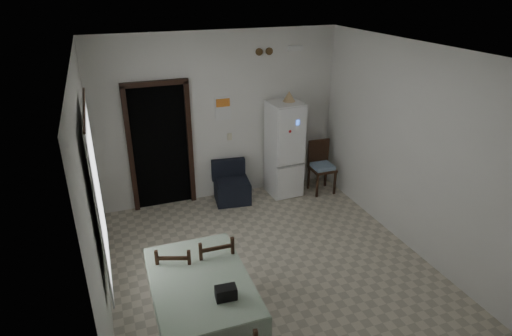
{
  "coord_description": "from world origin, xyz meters",
  "views": [
    {
      "loc": [
        -1.87,
        -4.52,
        3.64
      ],
      "look_at": [
        0.0,
        0.5,
        1.25
      ],
      "focal_mm": 30.0,
      "sensor_mm": 36.0,
      "label": 1
    }
  ],
  "objects": [
    {
      "name": "dining_chair_far_left",
      "position": [
        -1.32,
        -0.45,
        0.48
      ],
      "size": [
        0.53,
        0.53,
        0.96
      ],
      "primitive_type": null,
      "rotation": [
        0.0,
        0.0,
        2.79
      ],
      "color": "black",
      "rests_on": "ground"
    },
    {
      "name": "fridge",
      "position": [
        1.07,
        1.93,
        0.85
      ],
      "size": [
        0.58,
        0.58,
        1.71
      ],
      "primitive_type": null,
      "rotation": [
        0.0,
        0.0,
        0.05
      ],
      "color": "white",
      "rests_on": "ground"
    },
    {
      "name": "emergency_light",
      "position": [
        1.35,
        2.21,
        2.55
      ],
      "size": [
        0.25,
        0.07,
        0.09
      ],
      "primitive_type": "cube",
      "color": "white",
      "rests_on": "ground"
    },
    {
      "name": "wall_back",
      "position": [
        0.0,
        2.25,
        1.45
      ],
      "size": [
        4.2,
        0.02,
        2.9
      ],
      "primitive_type": null,
      "color": "silver",
      "rests_on": "ground"
    },
    {
      "name": "ground",
      "position": [
        0.0,
        0.0,
        0.0
      ],
      "size": [
        4.5,
        4.5,
        0.0
      ],
      "primitive_type": "plane",
      "color": "#B8AD96",
      "rests_on": "ground"
    },
    {
      "name": "navy_seat",
      "position": [
        0.08,
        1.93,
        0.36
      ],
      "size": [
        0.66,
        0.65,
        0.72
      ],
      "primitive_type": null,
      "rotation": [
        0.0,
        0.0,
        -0.13
      ],
      "color": "black",
      "rests_on": "ground"
    },
    {
      "name": "vent_right",
      "position": [
        0.88,
        2.23,
        2.52
      ],
      "size": [
        0.12,
        0.03,
        0.12
      ],
      "primitive_type": "cylinder",
      "rotation": [
        1.57,
        0.0,
        0.0
      ],
      "color": "brown",
      "rests_on": "ground"
    },
    {
      "name": "wall_left",
      "position": [
        -2.1,
        0.0,
        1.45
      ],
      "size": [
        0.02,
        4.5,
        2.9
      ],
      "primitive_type": null,
      "color": "silver",
      "rests_on": "ground"
    },
    {
      "name": "light_switch",
      "position": [
        0.15,
        2.24,
        1.1
      ],
      "size": [
        0.08,
        0.02,
        0.12
      ],
      "primitive_type": "cube",
      "color": "beige",
      "rests_on": "ground"
    },
    {
      "name": "curtain",
      "position": [
        -2.04,
        -0.2,
        1.55
      ],
      "size": [
        0.02,
        1.45,
        1.85
      ],
      "primitive_type": "cube",
      "color": "silver",
      "rests_on": "ground"
    },
    {
      "name": "window_recess",
      "position": [
        -2.15,
        -0.2,
        1.55
      ],
      "size": [
        0.1,
        1.2,
        1.6
      ],
      "primitive_type": "cube",
      "color": "silver",
      "rests_on": "ground"
    },
    {
      "name": "wall_right",
      "position": [
        2.1,
        0.0,
        1.45
      ],
      "size": [
        0.02,
        4.5,
        2.9
      ],
      "primitive_type": null,
      "color": "silver",
      "rests_on": "ground"
    },
    {
      "name": "vent_left",
      "position": [
        0.7,
        2.23,
        2.52
      ],
      "size": [
        0.12,
        0.03,
        0.12
      ],
      "primitive_type": "cylinder",
      "rotation": [
        1.57,
        0.0,
        0.0
      ],
      "color": "brown",
      "rests_on": "ground"
    },
    {
      "name": "tan_cone",
      "position": [
        1.15,
        1.97,
        1.79
      ],
      "size": [
        0.23,
        0.23,
        0.17
      ],
      "primitive_type": "cone",
      "rotation": [
        0.0,
        0.0,
        0.08
      ],
      "color": "tan",
      "rests_on": "fridge"
    },
    {
      "name": "corner_chair",
      "position": [
        1.74,
        1.71,
        0.48
      ],
      "size": [
        0.42,
        0.42,
        0.96
      ],
      "primitive_type": null,
      "rotation": [
        0.0,
        0.0,
        -0.02
      ],
      "color": "black",
      "rests_on": "ground"
    },
    {
      "name": "dining_table",
      "position": [
        -1.16,
        -0.96,
        0.39
      ],
      "size": [
        1.0,
        1.51,
        0.78
      ],
      "primitive_type": null,
      "rotation": [
        0.0,
        0.0,
        -0.01
      ],
      "color": "#A3B99E",
      "rests_on": "ground"
    },
    {
      "name": "calendar_image",
      "position": [
        0.05,
        2.23,
        1.72
      ],
      "size": [
        0.24,
        0.01,
        0.14
      ],
      "primitive_type": "cube",
      "color": "orange",
      "rests_on": "ground"
    },
    {
      "name": "ceiling",
      "position": [
        0.0,
        0.0,
        2.9
      ],
      "size": [
        4.2,
        4.5,
        0.02
      ],
      "primitive_type": null,
      "color": "white",
      "rests_on": "ground"
    },
    {
      "name": "curtain_rod",
      "position": [
        -2.03,
        -0.2,
        2.5
      ],
      "size": [
        0.02,
        1.6,
        0.02
      ],
      "primitive_type": "cylinder",
      "rotation": [
        1.57,
        0.0,
        0.0
      ],
      "color": "black",
      "rests_on": "ground"
    },
    {
      "name": "wall_front",
      "position": [
        0.0,
        -2.25,
        1.45
      ],
      "size": [
        4.2,
        0.02,
        2.9
      ],
      "primitive_type": null,
      "color": "silver",
      "rests_on": "ground"
    },
    {
      "name": "black_bag",
      "position": [
        -1.0,
        -1.34,
        0.85
      ],
      "size": [
        0.21,
        0.14,
        0.13
      ],
      "primitive_type": "cube",
      "rotation": [
        0.0,
        0.0,
        -0.07
      ],
      "color": "black",
      "rests_on": "dining_table"
    },
    {
      "name": "dining_chair_far_right",
      "position": [
        -0.89,
        -0.47,
        0.5
      ],
      "size": [
        0.44,
        0.44,
        0.99
      ],
      "primitive_type": null,
      "rotation": [
        0.0,
        0.0,
        3.11
      ],
      "color": "black",
      "rests_on": "ground"
    },
    {
      "name": "calendar",
      "position": [
        0.05,
        2.24,
        1.62
      ],
      "size": [
        0.28,
        0.02,
        0.4
      ],
      "primitive_type": "cube",
      "color": "white",
      "rests_on": "ground"
    },
    {
      "name": "doorway",
      "position": [
        -1.05,
        2.45,
        1.06
      ],
      "size": [
        1.06,
        0.52,
        2.22
      ],
      "color": "black",
      "rests_on": "ground"
    }
  ]
}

